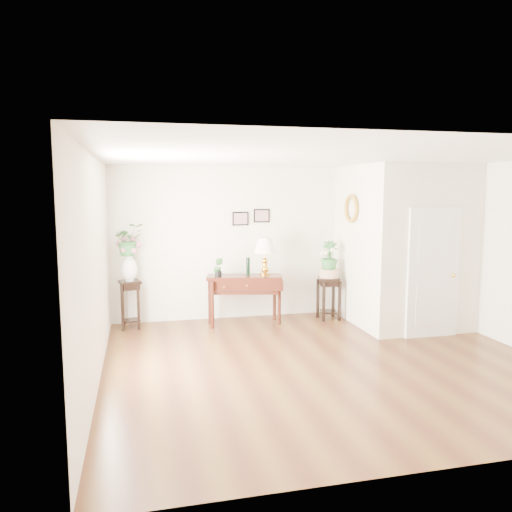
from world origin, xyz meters
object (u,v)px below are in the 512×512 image
object	(u,v)px
console_table	(244,300)
table_lamp	(265,255)
plant_stand_a	(130,305)
plant_stand_b	(329,298)

from	to	relation	value
console_table	table_lamp	distance (m)	0.87
console_table	plant_stand_a	xyz separation A→B (m)	(-1.97, 0.17, -0.02)
table_lamp	console_table	bearing A→B (deg)	180.00
plant_stand_a	plant_stand_b	world-z (taller)	plant_stand_a
console_table	table_lamp	size ratio (longest dim) A/B	1.96
plant_stand_a	plant_stand_b	size ratio (longest dim) A/B	1.07
table_lamp	plant_stand_b	distance (m)	1.47
table_lamp	plant_stand_a	distance (m)	2.48
plant_stand_a	plant_stand_b	xyz separation A→B (m)	(3.55, -0.18, -0.03)
console_table	plant_stand_a	bearing A→B (deg)	-172.71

